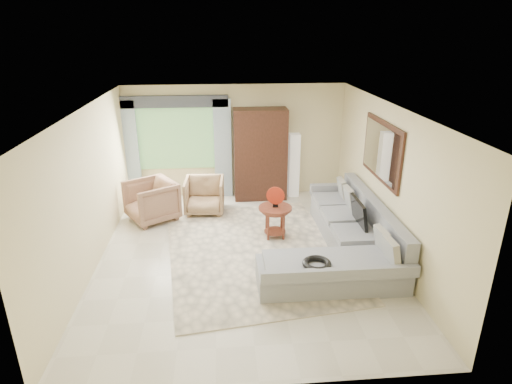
{
  "coord_description": "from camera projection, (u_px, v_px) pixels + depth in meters",
  "views": [
    {
      "loc": [
        -0.35,
        -6.68,
        3.78
      ],
      "look_at": [
        0.25,
        0.35,
        1.05
      ],
      "focal_mm": 30.0,
      "sensor_mm": 36.0,
      "label": 1
    }
  ],
  "objects": [
    {
      "name": "tv_screen",
      "position": [
        359.0,
        213.0,
        7.54
      ],
      "size": [
        0.14,
        0.74,
        0.48
      ],
      "primitive_type": "cube",
      "rotation": [
        0.0,
        -0.17,
        0.0
      ],
      "color": "black",
      "rests_on": "sectional_sofa"
    },
    {
      "name": "valance",
      "position": [
        173.0,
        102.0,
        9.37
      ],
      "size": [
        2.4,
        0.12,
        0.26
      ],
      "primitive_type": "cube",
      "color": "#1E232D",
      "rests_on": "wall_back"
    },
    {
      "name": "ground",
      "position": [
        244.0,
        254.0,
        7.6
      ],
      "size": [
        6.0,
        6.0,
        0.0
      ],
      "primitive_type": "plane",
      "color": "silver",
      "rests_on": "ground"
    },
    {
      "name": "armoire",
      "position": [
        260.0,
        154.0,
        9.79
      ],
      "size": [
        1.2,
        0.55,
        2.1
      ],
      "primitive_type": "cube",
      "color": "black",
      "rests_on": "ground"
    },
    {
      "name": "area_rug",
      "position": [
        255.0,
        251.0,
        7.7
      ],
      "size": [
        3.5,
        4.36,
        0.02
      ],
      "primitive_type": "cube",
      "rotation": [
        0.0,
        0.0,
        0.13
      ],
      "color": "beige",
      "rests_on": "ground"
    },
    {
      "name": "curtain_right",
      "position": [
        223.0,
        149.0,
        9.84
      ],
      "size": [
        0.4,
        0.08,
        2.3
      ],
      "primitive_type": "cube",
      "color": "#9EB7CC",
      "rests_on": "ground"
    },
    {
      "name": "coffee_table",
      "position": [
        275.0,
        221.0,
        8.11
      ],
      "size": [
        0.63,
        0.63,
        0.63
      ],
      "rotation": [
        0.0,
        0.0,
        -0.04
      ],
      "color": "#4F1E15",
      "rests_on": "ground"
    },
    {
      "name": "garden_hose",
      "position": [
        317.0,
        264.0,
        6.25
      ],
      "size": [
        0.43,
        0.43,
        0.09
      ],
      "primitive_type": "torus",
      "color": "black",
      "rests_on": "sectional_sofa"
    },
    {
      "name": "potted_plant",
      "position": [
        146.0,
        195.0,
        9.53
      ],
      "size": [
        0.65,
        0.61,
        0.57
      ],
      "primitive_type": "imported",
      "rotation": [
        0.0,
        0.0,
        0.39
      ],
      "color": "#999999",
      "rests_on": "ground"
    },
    {
      "name": "red_disc",
      "position": [
        275.0,
        196.0,
        7.92
      ],
      "size": [
        0.33,
        0.12,
        0.34
      ],
      "primitive_type": "cylinder",
      "rotation": [
        1.57,
        0.0,
        -0.29
      ],
      "color": "#A02210",
      "rests_on": "coffee_table"
    },
    {
      "name": "window",
      "position": [
        176.0,
        139.0,
        9.75
      ],
      "size": [
        1.8,
        0.04,
        1.4
      ],
      "primitive_type": "cube",
      "color": "#669E59",
      "rests_on": "wall_back"
    },
    {
      "name": "sectional_sofa",
      "position": [
        346.0,
        241.0,
        7.47
      ],
      "size": [
        2.3,
        3.46,
        0.9
      ],
      "color": "gray",
      "rests_on": "ground"
    },
    {
      "name": "wall_mirror",
      "position": [
        382.0,
        151.0,
        7.49
      ],
      "size": [
        0.05,
        1.7,
        1.05
      ],
      "color": "black",
      "rests_on": "wall_right"
    },
    {
      "name": "armchair_left",
      "position": [
        151.0,
        201.0,
        8.82
      ],
      "size": [
        1.27,
        1.26,
        0.85
      ],
      "primitive_type": "imported",
      "rotation": [
        0.0,
        0.0,
        -1.01
      ],
      "color": "#956951",
      "rests_on": "ground"
    },
    {
      "name": "armchair_right",
      "position": [
        204.0,
        196.0,
        9.22
      ],
      "size": [
        0.86,
        0.88,
        0.76
      ],
      "primitive_type": "imported",
      "rotation": [
        0.0,
        0.0,
        -0.05
      ],
      "color": "#967C52",
      "rests_on": "ground"
    },
    {
      "name": "floor_lamp",
      "position": [
        294.0,
        165.0,
        10.02
      ],
      "size": [
        0.24,
        0.24,
        1.5
      ],
      "primitive_type": "cube",
      "color": "silver",
      "rests_on": "ground"
    },
    {
      "name": "curtain_left",
      "position": [
        130.0,
        151.0,
        9.67
      ],
      "size": [
        0.4,
        0.08,
        2.3
      ],
      "primitive_type": "cube",
      "color": "#9EB7CC",
      "rests_on": "ground"
    }
  ]
}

